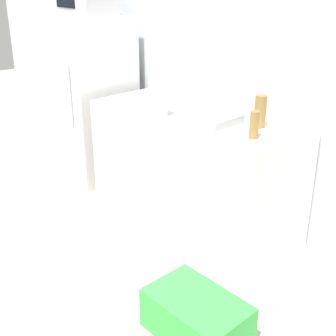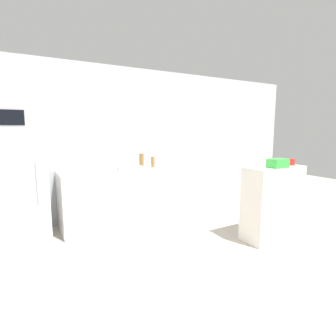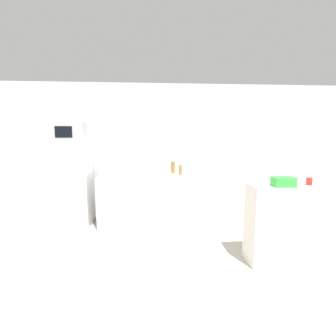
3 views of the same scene
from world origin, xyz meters
The scene contains 12 objects.
ground_plane centered at (0.00, 0.00, 0.00)m, with size 14.00×14.00×0.00m, color #B2A899.
wall_back centered at (0.00, 3.07, 1.30)m, with size 8.00×0.06×2.60m, color silver.
refrigerator centered at (-1.48, 2.63, 0.77)m, with size 0.63×0.67×1.53m.
microwave centered at (-1.48, 2.63, 1.69)m, with size 0.52×0.35×0.32m.
counter centered at (-0.18, 2.66, 0.46)m, with size 1.69×0.71×0.91m, color silver.
sink_basin centered at (0.02, 2.61, 0.94)m, with size 0.38×0.31×0.06m, color #9EA3A8.
bottle_tall centered at (0.34, 2.77, 1.02)m, with size 0.08×0.08×0.22m, color olive.
bottle_short centered at (0.45, 2.56, 1.00)m, with size 0.06×0.06×0.18m, color olive.
shelf_cabinet centered at (1.57, 1.04, 0.52)m, with size 0.86×0.39×1.04m, color silver.
basket centered at (1.51, 0.94, 1.10)m, with size 0.26×0.17×0.12m, color green.
jar centered at (1.88, 0.99, 1.09)m, with size 0.07×0.07×0.09m, color red.
paper_towel_roll centered at (-0.30, 2.41, 1.04)m, with size 0.13×0.13×0.27m, color white.
Camera 2 is at (-1.45, -1.36, 1.55)m, focal length 28.00 mm.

